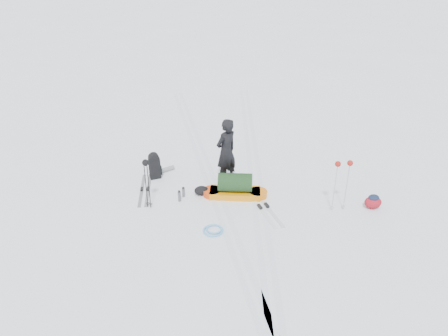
{
  "coord_description": "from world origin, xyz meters",
  "views": [
    {
      "loc": [
        -1.21,
        -9.85,
        6.2
      ],
      "look_at": [
        0.17,
        -0.11,
        0.95
      ],
      "focal_mm": 35.0,
      "sensor_mm": 36.0,
      "label": 1
    }
  ],
  "objects_px": {
    "pulk_sled": "(235,188)",
    "ski_poles_black": "(146,169)",
    "expedition_rucksack": "(156,166)",
    "skier": "(226,152)"
  },
  "relations": [
    {
      "from": "pulk_sled",
      "to": "ski_poles_black",
      "type": "distance_m",
      "value": 2.45
    },
    {
      "from": "ski_poles_black",
      "to": "skier",
      "type": "bearing_deg",
      "value": 2.01
    },
    {
      "from": "pulk_sled",
      "to": "expedition_rucksack",
      "type": "bearing_deg",
      "value": 158.46
    },
    {
      "from": "skier",
      "to": "pulk_sled",
      "type": "xyz_separation_m",
      "value": [
        0.13,
        -0.77,
        -0.7
      ]
    },
    {
      "from": "skier",
      "to": "ski_poles_black",
      "type": "distance_m",
      "value": 2.38
    },
    {
      "from": "skier",
      "to": "ski_poles_black",
      "type": "bearing_deg",
      "value": -11.42
    },
    {
      "from": "pulk_sled",
      "to": "ski_poles_black",
      "type": "relative_size",
      "value": 1.31
    },
    {
      "from": "expedition_rucksack",
      "to": "ski_poles_black",
      "type": "distance_m",
      "value": 1.77
    },
    {
      "from": "expedition_rucksack",
      "to": "ski_poles_black",
      "type": "height_order",
      "value": "ski_poles_black"
    },
    {
      "from": "pulk_sled",
      "to": "expedition_rucksack",
      "type": "distance_m",
      "value": 2.48
    }
  ]
}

